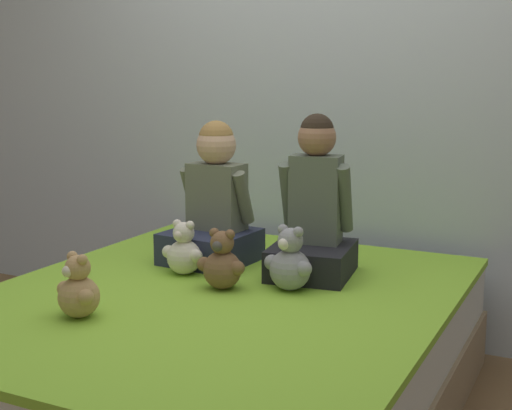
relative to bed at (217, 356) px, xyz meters
name	(u,v)px	position (x,y,z in m)	size (l,w,h in m)	color
wall_behind_bed	(327,83)	(0.00, 1.12, 1.01)	(8.00, 0.06, 2.50)	silver
bed	(217,356)	(0.00, 0.00, 0.00)	(1.67, 1.97, 0.49)	#997F60
child_on_left	(214,207)	(-0.24, 0.41, 0.49)	(0.37, 0.37, 0.61)	#282D47
child_on_right	(314,214)	(0.22, 0.41, 0.50)	(0.36, 0.40, 0.65)	black
teddy_bear_held_by_left_child	(184,252)	(-0.25, 0.16, 0.34)	(0.19, 0.14, 0.23)	silver
teddy_bear_held_by_right_child	(290,263)	(0.23, 0.16, 0.35)	(0.21, 0.16, 0.25)	#939399
teddy_bear_between_children	(222,264)	(-0.01, 0.06, 0.35)	(0.20, 0.15, 0.23)	brown
teddy_bear_at_foot_of_bed	(78,290)	(-0.28, -0.44, 0.34)	(0.18, 0.14, 0.22)	tan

